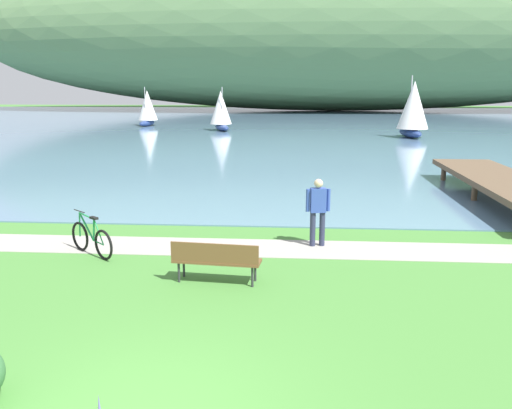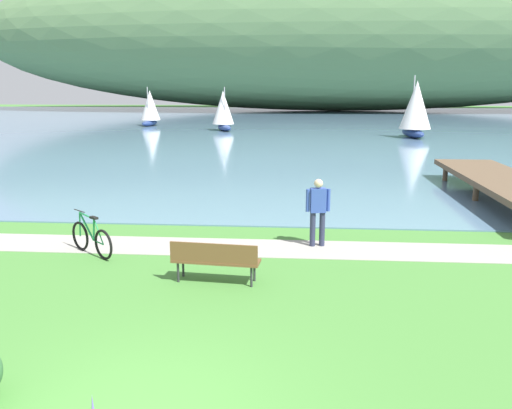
{
  "view_description": "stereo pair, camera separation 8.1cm",
  "coord_description": "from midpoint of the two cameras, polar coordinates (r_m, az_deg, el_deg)",
  "views": [
    {
      "loc": [
        1.83,
        -5.6,
        3.97
      ],
      "look_at": [
        0.86,
        7.61,
        1.0
      ],
      "focal_mm": 37.68,
      "sensor_mm": 36.0,
      "label": 1
    },
    {
      "loc": [
        1.91,
        -5.59,
        3.97
      ],
      "look_at": [
        0.86,
        7.61,
        1.0
      ],
      "focal_mm": 37.68,
      "sensor_mm": 36.0,
      "label": 2
    }
  ],
  "objects": [
    {
      "name": "sailboat_nearest_to_shore",
      "position": [
        47.32,
        -3.8,
        9.97
      ],
      "size": [
        2.45,
        3.27,
        3.72
      ],
      "color": "navy",
      "rests_on": "bay_water"
    },
    {
      "name": "bay_water",
      "position": [
        54.88,
        2.27,
        8.5
      ],
      "size": [
        180.0,
        80.0,
        0.04
      ],
      "primitive_type": "cube",
      "color": "#5B7F9E",
      "rests_on": "ground"
    },
    {
      "name": "shoreline_path",
      "position": [
        13.45,
        -3.99,
        -4.54
      ],
      "size": [
        60.0,
        1.5,
        0.01
      ],
      "primitive_type": "cube",
      "color": "#A39E93",
      "rests_on": "ground"
    },
    {
      "name": "sailboat_toward_hillside",
      "position": [
        42.26,
        16.29,
        9.74
      ],
      "size": [
        2.6,
        4.02,
        4.59
      ],
      "color": "navy",
      "rests_on": "bay_water"
    },
    {
      "name": "sailboat_mid_bay",
      "position": [
        53.64,
        -11.5,
        10.05
      ],
      "size": [
        2.08,
        3.23,
        3.69
      ],
      "color": "navy",
      "rests_on": "bay_water"
    },
    {
      "name": "pier_dock",
      "position": [
        20.29,
        24.74,
        2.16
      ],
      "size": [
        2.4,
        10.0,
        0.8
      ],
      "color": "brown",
      "rests_on": "ground"
    },
    {
      "name": "park_bench_near_camera",
      "position": [
        10.96,
        -4.48,
        -5.74
      ],
      "size": [
        1.84,
        0.66,
        0.88
      ],
      "color": "brown",
      "rests_on": "ground"
    },
    {
      "name": "person_at_shoreline",
      "position": [
        13.36,
        6.42,
        -0.38
      ],
      "size": [
        0.6,
        0.28,
        1.71
      ],
      "color": "#282D47",
      "rests_on": "ground"
    },
    {
      "name": "distant_hillside",
      "position": [
        84.34,
        8.44,
        17.67
      ],
      "size": [
        111.36,
        28.0,
        23.04
      ],
      "primitive_type": "ellipsoid",
      "color": "#567A4C",
      "rests_on": "bay_water"
    },
    {
      "name": "bicycle_leaning_near_bench",
      "position": [
        13.32,
        -17.25,
        -3.51
      ],
      "size": [
        1.42,
        1.16,
        1.01
      ],
      "color": "black",
      "rests_on": "ground"
    }
  ]
}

